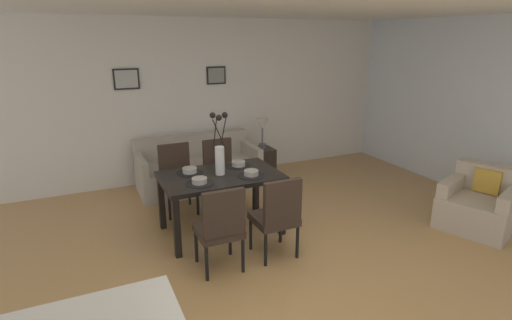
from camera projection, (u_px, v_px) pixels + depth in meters
ground_plane at (283, 270)px, 4.14m from camera, size 9.00×9.00×0.00m
back_wall_panel at (190, 101)px, 6.57m from camera, size 9.00×0.10×2.60m
side_window_wall at (503, 112)px, 5.56m from camera, size 0.10×6.30×2.60m
dining_table at (220, 182)px, 4.79m from camera, size 1.40×0.88×0.74m
dining_chair_near_left at (221, 225)px, 3.98m from camera, size 0.45×0.45×0.92m
dining_chair_near_right at (177, 175)px, 5.43m from camera, size 0.45×0.45×0.92m
dining_chair_far_left at (277, 214)px, 4.24m from camera, size 0.44×0.44×0.92m
dining_chair_far_right at (221, 169)px, 5.68m from camera, size 0.45×0.45×0.92m
centerpiece_vase at (220, 151)px, 4.68m from camera, size 0.21×0.23×0.73m
placemat_near_left at (200, 183)px, 4.46m from camera, size 0.32×0.32×0.01m
bowl_near_left at (199, 180)px, 4.45m from camera, size 0.17×0.17×0.07m
placemat_near_right at (190, 173)px, 4.81m from camera, size 0.32×0.32×0.01m
bowl_near_right at (190, 170)px, 4.80m from camera, size 0.17×0.17×0.07m
placemat_far_left at (251, 175)px, 4.72m from camera, size 0.32×0.32×0.01m
bowl_far_left at (251, 172)px, 4.70m from camera, size 0.17×0.17×0.07m
placemat_far_right at (238, 166)px, 5.06m from camera, size 0.32×0.32×0.01m
bowl_far_right at (238, 163)px, 5.05m from camera, size 0.17×0.17×0.07m
sofa at (198, 170)px, 6.37m from camera, size 1.86×0.84×0.80m
side_table at (262, 163)px, 6.76m from camera, size 0.36×0.36×0.52m
table_lamp at (262, 127)px, 6.58m from camera, size 0.22×0.22×0.51m
armchair at (479, 205)px, 5.02m from camera, size 1.03×1.03×0.75m
framed_picture_left at (126, 79)px, 6.01m from camera, size 0.38×0.03×0.31m
framed_picture_center at (216, 75)px, 6.58m from camera, size 0.32×0.03×0.29m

